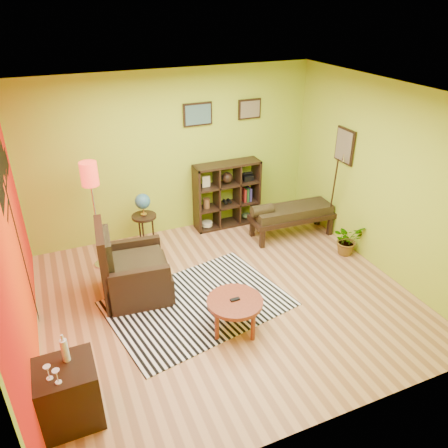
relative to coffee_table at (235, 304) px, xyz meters
name	(u,v)px	position (x,y,z in m)	size (l,w,h in m)	color
ground	(226,297)	(0.14, 0.61, -0.37)	(5.00, 5.00, 0.00)	tan
room_shell	(219,180)	(0.05, 0.63, 1.43)	(5.04, 4.54, 2.82)	#A1BE2B
zebra_rug	(198,304)	(-0.27, 0.63, -0.37)	(2.36, 1.65, 0.01)	white
coffee_table	(235,304)	(0.00, 0.00, 0.00)	(0.71, 0.71, 0.45)	maroon
armchair	(131,274)	(-1.04, 1.21, -0.04)	(1.01, 1.01, 1.11)	black
side_cabinet	(69,394)	(-2.06, -0.60, -0.03)	(0.58, 0.53, 1.00)	black
floor_lamp	(91,184)	(-1.32, 2.15, 1.02)	(0.26, 0.26, 1.72)	silver
globe_table	(143,208)	(-0.54, 2.41, 0.37)	(0.40, 0.40, 0.98)	black
cube_shelf	(228,195)	(1.05, 2.64, 0.23)	(1.20, 0.35, 1.20)	black
bench	(290,213)	(1.87, 1.82, 0.07)	(1.53, 0.61, 0.69)	black
potted_plant	(347,242)	(2.44, 0.93, -0.17)	(0.47, 0.52, 0.40)	#26661E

